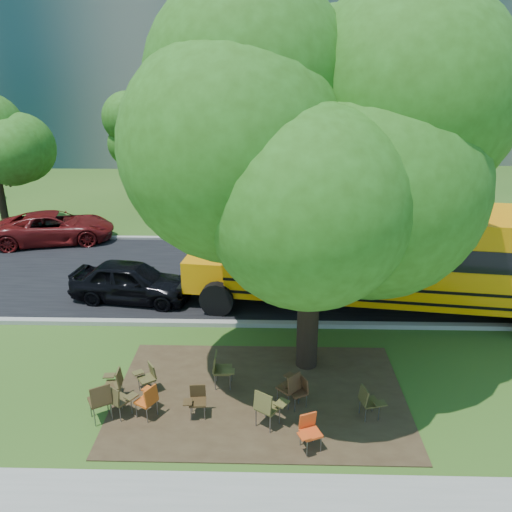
{
  "coord_description": "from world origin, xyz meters",
  "views": [
    {
      "loc": [
        1.16,
        -10.65,
        7.52
      ],
      "look_at": [
        0.79,
        3.8,
        2.01
      ],
      "focal_mm": 35.0,
      "sensor_mm": 36.0,
      "label": 1
    }
  ],
  "objects_px": {
    "school_bus": "(418,254)",
    "bg_car_red": "(55,227)",
    "chair_0": "(101,398)",
    "chair_7": "(369,400)",
    "chair_2": "(148,398)",
    "chair_3": "(197,398)",
    "chair_1": "(119,398)",
    "chair_10": "(220,367)",
    "chair_9": "(148,375)",
    "chair_4": "(268,405)",
    "main_tree": "(314,164)",
    "chair_11": "(291,385)",
    "chair_6": "(299,388)",
    "black_car": "(132,281)",
    "chair_5": "(309,429)",
    "chair_8": "(115,381)"
  },
  "relations": [
    {
      "from": "school_bus",
      "to": "chair_0",
      "type": "relative_size",
      "value": 14.36
    },
    {
      "from": "chair_11",
      "to": "black_car",
      "type": "bearing_deg",
      "value": 87.82
    },
    {
      "from": "chair_3",
      "to": "chair_1",
      "type": "bearing_deg",
      "value": -1.12
    },
    {
      "from": "chair_10",
      "to": "chair_6",
      "type": "bearing_deg",
      "value": 69.29
    },
    {
      "from": "chair_10",
      "to": "bg_car_red",
      "type": "bearing_deg",
      "value": -142.66
    },
    {
      "from": "chair_10",
      "to": "chair_11",
      "type": "xyz_separation_m",
      "value": [
        1.71,
        -0.66,
        -0.02
      ]
    },
    {
      "from": "chair_4",
      "to": "chair_8",
      "type": "distance_m",
      "value": 3.74
    },
    {
      "from": "chair_5",
      "to": "chair_8",
      "type": "relative_size",
      "value": 0.98
    },
    {
      "from": "chair_2",
      "to": "chair_4",
      "type": "relative_size",
      "value": 0.88
    },
    {
      "from": "main_tree",
      "to": "chair_11",
      "type": "relative_size",
      "value": 9.96
    },
    {
      "from": "chair_4",
      "to": "bg_car_red",
      "type": "height_order",
      "value": "bg_car_red"
    },
    {
      "from": "bg_car_red",
      "to": "chair_0",
      "type": "bearing_deg",
      "value": -167.54
    },
    {
      "from": "chair_1",
      "to": "chair_6",
      "type": "height_order",
      "value": "chair_1"
    },
    {
      "from": "main_tree",
      "to": "chair_1",
      "type": "distance_m",
      "value": 6.94
    },
    {
      "from": "chair_8",
      "to": "black_car",
      "type": "bearing_deg",
      "value": 6.72
    },
    {
      "from": "chair_2",
      "to": "black_car",
      "type": "height_order",
      "value": "black_car"
    },
    {
      "from": "chair_0",
      "to": "chair_3",
      "type": "bearing_deg",
      "value": -25.95
    },
    {
      "from": "chair_0",
      "to": "chair_11",
      "type": "relative_size",
      "value": 1.07
    },
    {
      "from": "chair_7",
      "to": "chair_10",
      "type": "xyz_separation_m",
      "value": [
        -3.44,
        1.11,
        0.08
      ]
    },
    {
      "from": "chair_4",
      "to": "bg_car_red",
      "type": "relative_size",
      "value": 0.19
    },
    {
      "from": "chair_9",
      "to": "chair_11",
      "type": "xyz_separation_m",
      "value": [
        3.47,
        -0.43,
        0.08
      ]
    },
    {
      "from": "chair_9",
      "to": "bg_car_red",
      "type": "height_order",
      "value": "bg_car_red"
    },
    {
      "from": "chair_0",
      "to": "chair_4",
      "type": "relative_size",
      "value": 1.01
    },
    {
      "from": "chair_6",
      "to": "chair_10",
      "type": "height_order",
      "value": "chair_10"
    },
    {
      "from": "chair_9",
      "to": "chair_4",
      "type": "bearing_deg",
      "value": -147.62
    },
    {
      "from": "black_car",
      "to": "chair_1",
      "type": "bearing_deg",
      "value": -159.96
    },
    {
      "from": "school_bus",
      "to": "chair_10",
      "type": "height_order",
      "value": "school_bus"
    },
    {
      "from": "chair_8",
      "to": "chair_9",
      "type": "relative_size",
      "value": 1.07
    },
    {
      "from": "chair_0",
      "to": "chair_7",
      "type": "height_order",
      "value": "chair_0"
    },
    {
      "from": "chair_2",
      "to": "chair_7",
      "type": "relative_size",
      "value": 1.03
    },
    {
      "from": "main_tree",
      "to": "chair_3",
      "type": "bearing_deg",
      "value": -141.0
    },
    {
      "from": "chair_0",
      "to": "chair_6",
      "type": "relative_size",
      "value": 1.22
    },
    {
      "from": "chair_8",
      "to": "chair_11",
      "type": "bearing_deg",
      "value": -95.09
    },
    {
      "from": "chair_5",
      "to": "chair_6",
      "type": "xyz_separation_m",
      "value": [
        -0.13,
        1.41,
        -0.01
      ]
    },
    {
      "from": "chair_1",
      "to": "chair_7",
      "type": "bearing_deg",
      "value": 34.83
    },
    {
      "from": "chair_1",
      "to": "chair_6",
      "type": "relative_size",
      "value": 1.07
    },
    {
      "from": "school_bus",
      "to": "black_car",
      "type": "relative_size",
      "value": 3.4
    },
    {
      "from": "chair_1",
      "to": "chair_6",
      "type": "distance_m",
      "value": 4.12
    },
    {
      "from": "main_tree",
      "to": "chair_2",
      "type": "distance_m",
      "value": 6.54
    },
    {
      "from": "chair_9",
      "to": "chair_11",
      "type": "relative_size",
      "value": 0.86
    },
    {
      "from": "school_bus",
      "to": "chair_0",
      "type": "distance_m",
      "value": 10.31
    },
    {
      "from": "chair_6",
      "to": "chair_7",
      "type": "relative_size",
      "value": 0.97
    },
    {
      "from": "school_bus",
      "to": "bg_car_red",
      "type": "bearing_deg",
      "value": 163.6
    },
    {
      "from": "chair_0",
      "to": "chair_2",
      "type": "bearing_deg",
      "value": -25.21
    },
    {
      "from": "chair_9",
      "to": "black_car",
      "type": "xyz_separation_m",
      "value": [
        -1.71,
        5.14,
        0.22
      ]
    },
    {
      "from": "chair_4",
      "to": "chair_5",
      "type": "distance_m",
      "value": 1.07
    },
    {
      "from": "chair_2",
      "to": "bg_car_red",
      "type": "bearing_deg",
      "value": 61.05
    },
    {
      "from": "black_car",
      "to": "bg_car_red",
      "type": "relative_size",
      "value": 0.8
    },
    {
      "from": "chair_1",
      "to": "chair_6",
      "type": "xyz_separation_m",
      "value": [
        4.08,
        0.53,
        -0.03
      ]
    },
    {
      "from": "main_tree",
      "to": "bg_car_red",
      "type": "bearing_deg",
      "value": 137.64
    }
  ]
}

